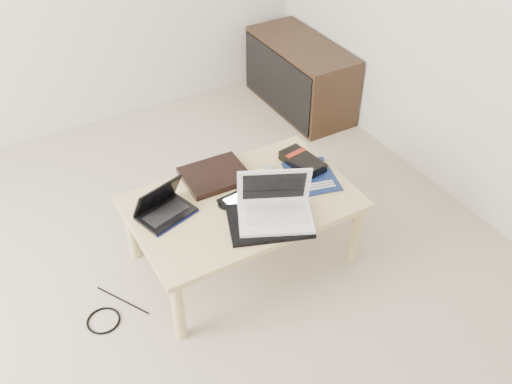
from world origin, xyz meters
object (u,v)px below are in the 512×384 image
coffee_table (243,208)px  gpu_box (302,162)px  media_cabinet (299,76)px  white_laptop (275,206)px  netbook (164,208)px

coffee_table → gpu_box: (0.41, 0.09, 0.08)m
media_cabinet → white_laptop: white_laptop is taller
white_laptop → netbook: bearing=147.0°
netbook → gpu_box: netbook is taller
white_laptop → gpu_box: white_laptop is taller
coffee_table → media_cabinet: 1.63m
media_cabinet → netbook: size_ratio=3.00×
coffee_table → media_cabinet: media_cabinet is taller
coffee_table → gpu_box: gpu_box is taller
gpu_box → white_laptop: bearing=-140.8°
white_laptop → gpu_box: 0.45m
netbook → gpu_box: bearing=-0.6°
gpu_box → netbook: bearing=179.4°
netbook → white_laptop: 0.53m
media_cabinet → gpu_box: size_ratio=3.40×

